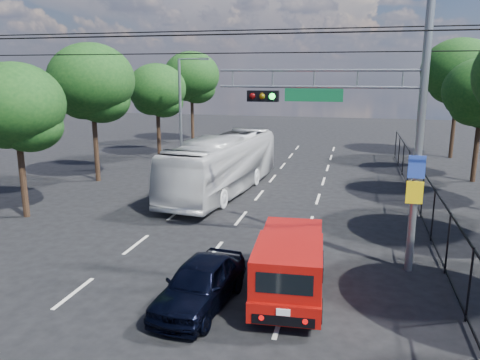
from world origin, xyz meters
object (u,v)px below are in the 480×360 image
(signal_mast, at_px, (380,104))
(navy_hatchback, at_px, (200,283))
(red_pickup, at_px, (290,263))
(white_van, at_px, (185,181))
(white_bus, at_px, (223,164))

(signal_mast, bearing_deg, navy_hatchback, -139.66)
(red_pickup, distance_m, navy_hatchback, 2.57)
(white_van, bearing_deg, navy_hatchback, -60.10)
(signal_mast, relative_size, white_van, 2.21)
(signal_mast, xyz_separation_m, white_bus, (-7.28, 8.20, -3.75))
(navy_hatchback, xyz_separation_m, white_bus, (-2.78, 12.03, 0.83))
(red_pickup, bearing_deg, signal_mast, 49.71)
(white_bus, relative_size, white_van, 2.49)
(signal_mast, bearing_deg, red_pickup, -130.29)
(signal_mast, height_order, red_pickup, signal_mast)
(white_bus, xyz_separation_m, white_van, (-1.81, -0.87, -0.78))
(red_pickup, xyz_separation_m, navy_hatchback, (-2.26, -1.18, -0.31))
(navy_hatchback, height_order, white_bus, white_bus)
(signal_mast, distance_m, navy_hatchback, 7.48)
(red_pickup, height_order, navy_hatchback, red_pickup)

